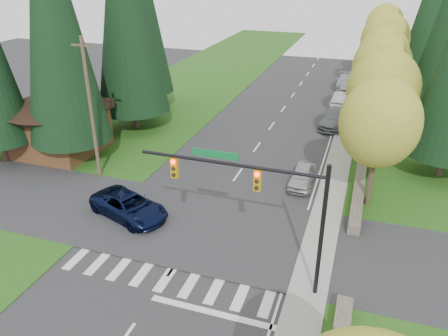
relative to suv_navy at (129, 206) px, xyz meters
The scene contains 28 objects.
ground 9.13m from the suv_navy, 59.32° to the right, with size 120.00×120.00×0.00m, color #28282B.
grass_east 21.45m from the suv_navy, 34.61° to the left, with size 14.00×110.00×0.06m, color #1A5316.
grass_west 14.79m from the suv_navy, 124.47° to the left, with size 14.00×110.00×0.06m, color #1A5316.
cross_street 4.70m from the suv_navy, ahead, with size 120.00×8.00×0.10m, color #28282B.
sidewalk_east 18.29m from the suv_navy, 50.85° to the left, with size 1.80×80.00×0.13m, color gray.
curb_east 17.77m from the suv_navy, 52.98° to the left, with size 0.20×80.00×0.13m, color gray.
stone_wall_north 25.83m from the suv_navy, 59.16° to the left, with size 0.70×40.00×0.70m, color #4C4438.
traffic_signal 10.50m from the suv_navy, 20.26° to the right, with size 8.70×0.37×6.80m.
brown_building 12.83m from the suv_navy, 145.29° to the left, with size 8.40×8.40×5.40m.
utility_pole 7.77m from the suv_navy, 139.32° to the left, with size 1.60×0.24×10.00m.
decid_tree_0 15.92m from the suv_navy, 24.05° to the left, with size 4.80×4.80×8.37m.
decid_tree_1 19.84m from the suv_navy, 43.38° to the left, with size 5.20×5.20×8.80m.
decid_tree_2 24.96m from the suv_navy, 55.74° to the left, with size 5.00×5.00×8.82m.
decid_tree_3 30.89m from the suv_navy, 63.01° to the left, with size 5.00×5.00×8.55m.
decid_tree_4 37.29m from the suv_navy, 67.81° to the left, with size 5.40×5.40×9.18m.
decid_tree_5 43.67m from the suv_navy, 71.55° to the left, with size 4.80×4.80×8.30m.
decid_tree_6 50.39m from the suv_navy, 73.97° to the left, with size 5.20×5.20×8.86m.
conifer_w_a 14.46m from the suv_navy, 143.54° to the left, with size 6.12×6.12×19.80m.
conifer_w_b 17.73m from the suv_navy, 138.14° to the left, with size 5.44×5.44×17.80m.
conifer_w_c 19.14m from the suv_navy, 117.43° to the left, with size 6.46×6.46×20.80m.
conifer_w_e 24.21m from the suv_navy, 114.88° to the left, with size 5.78×5.78×18.80m.
conifer_e_c 45.11m from the suv_navy, 65.11° to the left, with size 5.10×5.10×16.80m.
suv_navy is the anchor object (origin of this frame).
parked_car_a 12.09m from the suv_navy, 39.14° to the left, with size 1.62×4.03×1.37m, color #B2B2B7.
parked_car_b 22.89m from the suv_navy, 63.43° to the left, with size 2.21×5.43×1.58m, color slate.
parked_car_c 28.76m from the suv_navy, 69.14° to the left, with size 1.50×4.29×1.41m, color silver.
parked_car_d 34.89m from the suv_navy, 72.93° to the left, with size 1.51×3.76×1.28m, color silver.
parked_car_e 36.59m from the suv_navy, 74.01° to the left, with size 2.04×5.02×1.46m, color #B9B8BD.
Camera 1 is at (8.27, -12.15, 14.41)m, focal length 35.00 mm.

